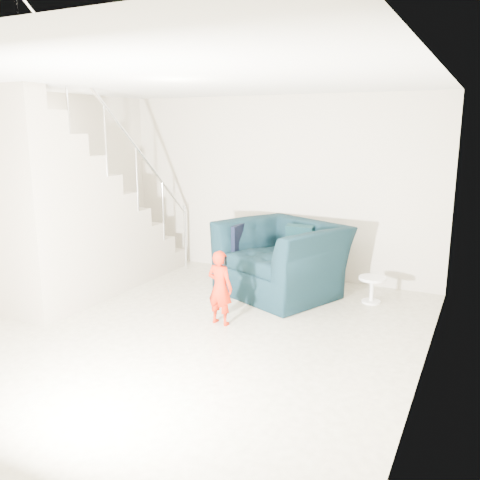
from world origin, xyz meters
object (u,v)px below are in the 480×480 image
armchair (282,259)px  staircase (73,227)px  side_table (372,285)px  toddler (220,288)px

armchair → staircase: 2.82m
armchair → staircase: size_ratio=0.42×
side_table → staircase: size_ratio=0.10×
armchair → staircase: staircase is taller
side_table → toddler: bearing=-133.1°
toddler → side_table: (1.42, 1.51, -0.21)m
toddler → side_table: 2.08m
armchair → toddler: armchair is taller
side_table → staircase: 4.00m
toddler → staircase: bearing=4.5°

